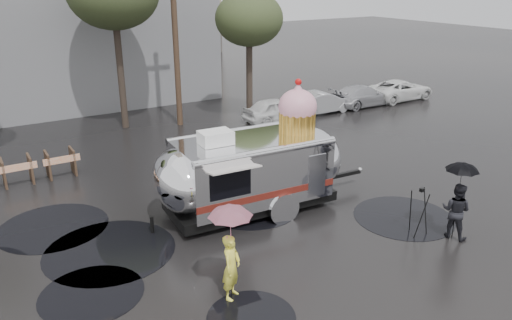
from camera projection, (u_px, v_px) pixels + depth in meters
ground at (308, 269)px, 12.87m from camera, size 120.00×120.00×0.00m
puddles at (193, 237)px, 14.43m from camera, size 12.68×9.37×0.01m
utility_pole at (175, 31)px, 23.66m from camera, size 1.60×0.28×9.00m
tree_right at (249, 20)px, 24.42m from camera, size 3.36×3.36×6.42m
barricade_row at (17, 170)px, 17.94m from camera, size 4.30×0.80×1.00m
parked_cars at (347, 96)px, 27.97m from camera, size 13.20×1.90×1.50m
airstream_trailer at (253, 167)px, 15.65m from camera, size 7.80×3.09×4.20m
person_left at (231, 267)px, 11.50m from camera, size 0.70×0.67×1.62m
umbrella_pink at (230, 222)px, 11.09m from camera, size 1.24×1.24×2.39m
person_right at (456, 211)px, 14.19m from camera, size 0.70×0.91×1.67m
umbrella_black at (461, 175)px, 13.81m from camera, size 1.12×1.12×2.32m
tripod at (420, 207)px, 14.32m from camera, size 0.54×0.61×1.47m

